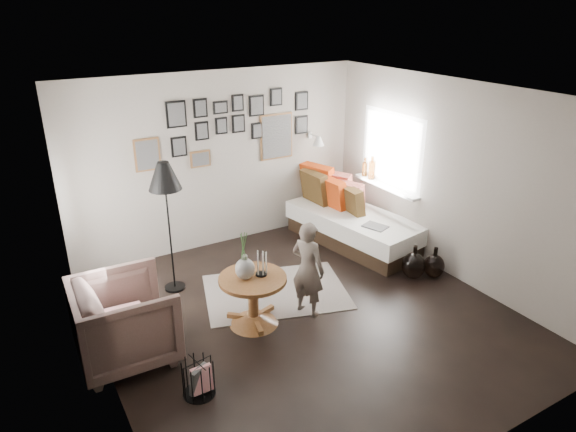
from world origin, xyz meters
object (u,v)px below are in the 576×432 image
armchair (125,321)px  demijohn_large (414,265)px  demijohn_small (434,266)px  pedestal_table (253,302)px  magazine_basket (199,378)px  floor_lamp (165,181)px  daybed (350,220)px  vase (245,265)px  child (308,269)px

armchair → demijohn_large: 3.76m
armchair → demijohn_small: bearing=-93.8°
pedestal_table → magazine_basket: 1.25m
armchair → magazine_basket: (0.43, -0.89, -0.26)m
floor_lamp → daybed: bearing=0.4°
magazine_basket → vase: bearing=41.7°
vase → demijohn_large: vase is taller
demijohn_large → pedestal_table: bearing=176.6°
magazine_basket → demijohn_large: 3.37m
demijohn_small → magazine_basket: bearing=-171.8°
vase → child: size_ratio=0.47×
pedestal_table → demijohn_small: size_ratio=1.77×
armchair → demijohn_small: 4.03m
vase → child: 0.77m
vase → magazine_basket: (-0.90, -0.80, -0.59)m
child → demijohn_large: bearing=-115.1°
armchair → child: size_ratio=0.83×
pedestal_table → armchair: bearing=175.2°
pedestal_table → vase: 0.50m
vase → demijohn_large: bearing=-3.8°
daybed → magazine_basket: (-3.28, -2.02, -0.16)m
armchair → child: child is taller
floor_lamp → demijohn_small: 3.71m
pedestal_table → demijohn_large: bearing=-3.4°
pedestal_table → daybed: (2.30, 1.24, 0.06)m
daybed → demijohn_large: (0.04, -1.38, -0.16)m
daybed → floor_lamp: 3.05m
vase → pedestal_table: bearing=-14.0°
floor_lamp → demijohn_small: bearing=-25.4°
daybed → floor_lamp: size_ratio=1.35×
daybed → armchair: daybed is taller
demijohn_small → child: 1.99m
demijohn_small → child: (-1.94, 0.14, 0.42)m
floor_lamp → magazine_basket: floor_lamp is taller
pedestal_table → child: child is taller
vase → demijohn_small: (2.68, -0.28, -0.61)m
child → demijohn_small: bearing=-118.6°
pedestal_table → child: (0.66, -0.12, 0.31)m
magazine_basket → demijohn_small: 3.61m
vase → magazine_basket: vase is taller
daybed → floor_lamp: floor_lamp is taller
daybed → magazine_basket: 3.85m
demijohn_large → child: 1.73m
child → daybed: bearing=-74.8°
vase → magazine_basket: size_ratio=1.50×
armchair → demijohn_large: size_ratio=2.04×
demijohn_large → vase: bearing=176.2°
child → magazine_basket: bearing=87.3°
pedestal_table → daybed: size_ratio=0.33×
demijohn_small → vase: bearing=174.0°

